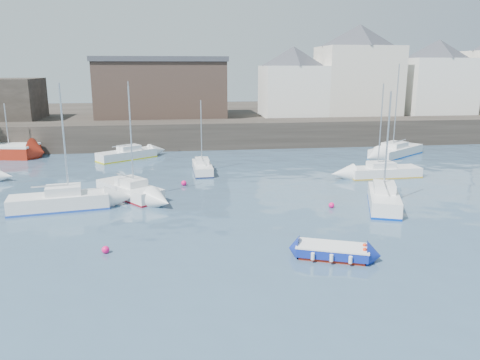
{
  "coord_description": "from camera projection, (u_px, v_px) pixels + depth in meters",
  "views": [
    {
      "loc": [
        -4.28,
        -19.38,
        9.2
      ],
      "look_at": [
        0.0,
        12.0,
        1.5
      ],
      "focal_mm": 35.0,
      "sensor_mm": 36.0,
      "label": 1
    }
  ],
  "objects": [
    {
      "name": "sailboat_a",
      "position": [
        60.0,
        201.0,
        30.79
      ],
      "size": [
        6.57,
        3.08,
        8.21
      ],
      "color": "white",
      "rests_on": "ground"
    },
    {
      "name": "sailboat_d",
      "position": [
        384.0,
        171.0,
        39.95
      ],
      "size": [
        6.23,
        2.23,
        7.85
      ],
      "color": "white",
      "rests_on": "ground"
    },
    {
      "name": "land_strip",
      "position": [
        204.0,
        119.0,
        72.09
      ],
      "size": [
        90.0,
        32.0,
        2.8
      ],
      "primitive_type": "cube",
      "color": "#28231E",
      "rests_on": "ground"
    },
    {
      "name": "warehouse",
      "position": [
        162.0,
        87.0,
        60.44
      ],
      "size": [
        16.4,
        10.4,
        7.6
      ],
      "color": "#3D2D26",
      "rests_on": "land_strip"
    },
    {
      "name": "bldg_east_b",
      "position": [
        436.0,
        77.0,
        63.56
      ],
      "size": [
        11.88,
        11.88,
        9.95
      ],
      "color": "white",
      "rests_on": "land_strip"
    },
    {
      "name": "blue_dinghy",
      "position": [
        332.0,
        251.0,
        22.99
      ],
      "size": [
        3.81,
        2.69,
        0.67
      ],
      "color": "maroon",
      "rests_on": "ground"
    },
    {
      "name": "buoy_near",
      "position": [
        106.0,
        253.0,
        23.7
      ],
      "size": [
        0.39,
        0.39,
        0.39
      ],
      "primitive_type": "sphere",
      "color": "#F91069",
      "rests_on": "ground"
    },
    {
      "name": "bldg_east_d",
      "position": [
        293.0,
        81.0,
        61.06
      ],
      "size": [
        11.14,
        11.14,
        8.95
      ],
      "color": "white",
      "rests_on": "land_strip"
    },
    {
      "name": "buoy_far",
      "position": [
        184.0,
        186.0,
        37.14
      ],
      "size": [
        0.43,
        0.43,
        0.43
      ],
      "primitive_type": "sphere",
      "color": "#F91069",
      "rests_on": "ground"
    },
    {
      "name": "sailboat_c",
      "position": [
        384.0,
        199.0,
        31.32
      ],
      "size": [
        3.78,
        6.09,
        7.65
      ],
      "color": "white",
      "rests_on": "ground"
    },
    {
      "name": "sailboat_g",
      "position": [
        396.0,
        151.0,
        49.4
      ],
      "size": [
        7.44,
        6.38,
        9.48
      ],
      "color": "white",
      "rests_on": "ground"
    },
    {
      "name": "bldg_east_a",
      "position": [
        358.0,
        70.0,
        62.38
      ],
      "size": [
        13.36,
        13.36,
        11.8
      ],
      "color": "beige",
      "rests_on": "land_strip"
    },
    {
      "name": "water",
      "position": [
        275.0,
        273.0,
        21.39
      ],
      "size": [
        220.0,
        220.0,
        0.0
      ],
      "primitive_type": "plane",
      "color": "#2D4760",
      "rests_on": "ground"
    },
    {
      "name": "sailboat_b",
      "position": [
        130.0,
        190.0,
        33.83
      ],
      "size": [
        5.28,
        6.08,
        7.91
      ],
      "color": "white",
      "rests_on": "ground"
    },
    {
      "name": "buoy_mid",
      "position": [
        331.0,
        208.0,
        31.3
      ],
      "size": [
        0.38,
        0.38,
        0.38
      ],
      "primitive_type": "sphere",
      "color": "#F91069",
      "rests_on": "ground"
    },
    {
      "name": "sailboat_h",
      "position": [
        127.0,
        154.0,
        47.59
      ],
      "size": [
        6.06,
        5.06,
        7.79
      ],
      "color": "white",
      "rests_on": "ground"
    },
    {
      "name": "quay_wall",
      "position": [
        213.0,
        134.0,
        54.74
      ],
      "size": [
        90.0,
        5.0,
        3.0
      ],
      "primitive_type": "cube",
      "color": "#28231E",
      "rests_on": "ground"
    },
    {
      "name": "sailboat_f",
      "position": [
        202.0,
        167.0,
        41.71
      ],
      "size": [
        1.66,
        4.91,
        6.35
      ],
      "color": "white",
      "rests_on": "ground"
    }
  ]
}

